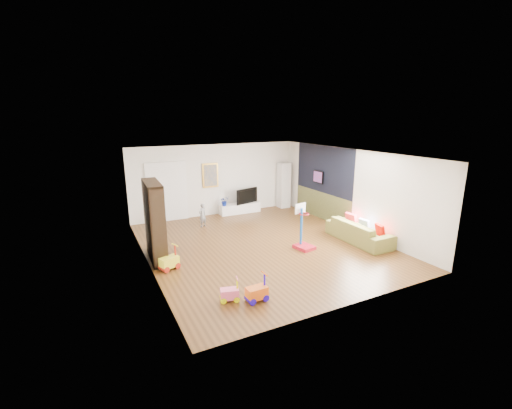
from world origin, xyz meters
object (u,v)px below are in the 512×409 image
sofa (359,231)px  bookshelf (155,221)px  media_console (240,208)px  basketball_hoop (305,227)px

sofa → bookshelf: bearing=76.0°
bookshelf → sofa: 5.98m
bookshelf → sofa: bearing=-11.4°
media_console → sofa: sofa is taller
bookshelf → sofa: (5.75, -1.46, -0.73)m
media_console → bookshelf: size_ratio=0.78×
bookshelf → basketball_hoop: (3.92, -1.22, -0.39)m
media_console → basketball_hoop: bearing=-88.4°
bookshelf → sofa: bookshelf is taller
media_console → basketball_hoop: 4.31m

